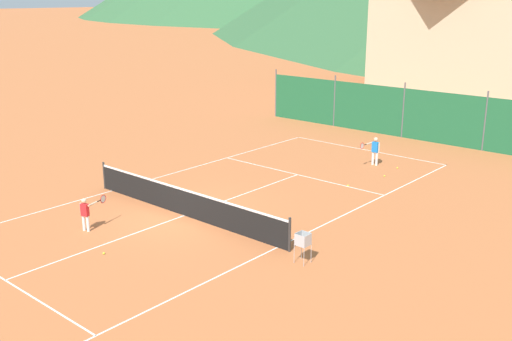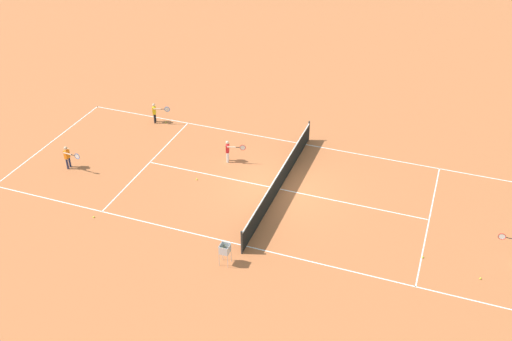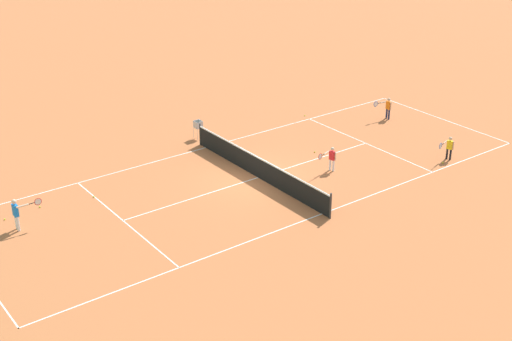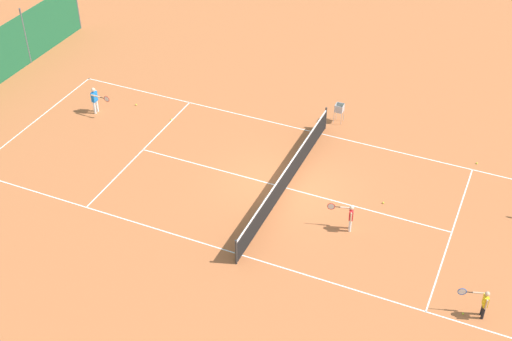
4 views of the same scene
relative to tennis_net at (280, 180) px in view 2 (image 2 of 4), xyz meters
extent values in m
plane|color=#BC6638|center=(0.00, 0.00, -0.50)|extent=(600.00, 600.00, 0.00)
cube|color=white|center=(0.00, -11.90, -0.50)|extent=(8.25, 0.05, 0.01)
cube|color=white|center=(-4.10, 0.00, -0.50)|extent=(0.05, 23.85, 0.01)
cube|color=white|center=(4.10, 0.00, -0.50)|extent=(0.05, 23.85, 0.01)
cube|color=white|center=(0.00, 6.40, -0.50)|extent=(8.20, 0.05, 0.01)
cube|color=white|center=(0.00, -6.40, -0.50)|extent=(8.20, 0.05, 0.01)
cube|color=white|center=(0.00, 0.00, -0.50)|extent=(0.05, 12.80, 0.01)
cylinder|color=#2D2D2D|center=(-4.55, 0.00, 0.03)|extent=(0.08, 0.08, 1.06)
cylinder|color=#2D2D2D|center=(4.55, 0.00, 0.03)|extent=(0.08, 0.08, 1.06)
cube|color=black|center=(0.00, 0.00, -0.04)|extent=(9.10, 0.02, 0.91)
cube|color=white|center=(0.00, 0.00, 0.43)|extent=(9.10, 0.04, 0.06)
cylinder|color=black|center=(1.49, 9.26, 0.50)|extent=(0.03, 0.21, 0.03)
torus|color=red|center=(1.48, 9.02, 0.50)|extent=(0.03, 0.28, 0.28)
cylinder|color=silver|center=(1.48, 9.02, 0.50)|extent=(0.01, 0.25, 0.25)
cylinder|color=black|center=(-3.67, -8.06, -0.24)|extent=(0.09, 0.09, 0.51)
cylinder|color=black|center=(-3.51, -8.01, -0.24)|extent=(0.09, 0.09, 0.51)
cube|color=yellow|center=(-3.59, -8.04, 0.21)|extent=(0.28, 0.21, 0.40)
sphere|color=tan|center=(-3.59, -8.04, 0.51)|extent=(0.16, 0.16, 0.16)
cylinder|color=tan|center=(-3.74, -8.08, 0.21)|extent=(0.06, 0.06, 0.40)
cylinder|color=tan|center=(-3.50, -7.80, 0.37)|extent=(0.17, 0.40, 0.06)
cylinder|color=black|center=(-3.59, -7.52, 0.37)|extent=(0.08, 0.18, 0.03)
torus|color=#1E4CB2|center=(-3.66, -7.30, 0.37)|extent=(0.11, 0.28, 0.28)
cylinder|color=silver|center=(-3.66, -7.30, 0.37)|extent=(0.08, 0.24, 0.25)
cylinder|color=#23284C|center=(1.62, -9.65, -0.23)|extent=(0.09, 0.09, 0.53)
cylinder|color=#23284C|center=(1.79, -9.66, -0.23)|extent=(0.09, 0.09, 0.53)
cube|color=orange|center=(1.70, -9.66, 0.24)|extent=(0.27, 0.16, 0.41)
sphere|color=tan|center=(1.70, -9.66, 0.55)|extent=(0.16, 0.16, 0.16)
cylinder|color=tan|center=(1.54, -9.65, 0.24)|extent=(0.06, 0.06, 0.41)
cylinder|color=tan|center=(1.88, -9.46, 0.40)|extent=(0.09, 0.41, 0.06)
cylinder|color=black|center=(1.90, -9.16, 0.40)|extent=(0.04, 0.19, 0.03)
torus|color=#1E4CB2|center=(1.92, -8.93, 0.40)|extent=(0.04, 0.28, 0.28)
cylinder|color=silver|center=(1.92, -8.93, 0.40)|extent=(0.02, 0.25, 0.25)
cylinder|color=white|center=(-1.42, -3.02, -0.24)|extent=(0.09, 0.09, 0.52)
cylinder|color=white|center=(-1.26, -2.98, -0.24)|extent=(0.09, 0.09, 0.52)
cube|color=red|center=(-1.34, -3.00, 0.22)|extent=(0.28, 0.20, 0.40)
sphere|color=beige|center=(-1.34, -3.00, 0.52)|extent=(0.16, 0.16, 0.16)
cylinder|color=beige|center=(-1.49, -3.04, 0.22)|extent=(0.06, 0.06, 0.40)
cylinder|color=beige|center=(-1.24, -2.76, 0.38)|extent=(0.17, 0.40, 0.06)
cylinder|color=black|center=(-1.32, -2.48, 0.38)|extent=(0.08, 0.18, 0.03)
torus|color=red|center=(-1.38, -2.26, 0.38)|extent=(0.10, 0.28, 0.28)
cylinder|color=silver|center=(-1.38, -2.26, 0.38)|extent=(0.07, 0.24, 0.25)
sphere|color=#CCE033|center=(4.57, -6.49, -0.47)|extent=(0.07, 0.07, 0.07)
sphere|color=#CCE033|center=(2.46, 6.44, -0.47)|extent=(0.07, 0.07, 0.07)
sphere|color=#CCE033|center=(-3.74, -7.49, -0.47)|extent=(0.07, 0.07, 0.07)
sphere|color=#CCE033|center=(2.91, 8.52, -0.47)|extent=(0.07, 0.07, 0.07)
sphere|color=#CCE033|center=(0.60, -3.71, -0.47)|extent=(0.07, 0.07, 0.07)
cylinder|color=#B7B7BC|center=(5.13, -0.53, -0.22)|extent=(0.02, 0.02, 0.55)
cylinder|color=#B7B7BC|center=(5.47, -0.53, -0.22)|extent=(0.02, 0.02, 0.55)
cylinder|color=#B7B7BC|center=(5.13, -0.19, -0.22)|extent=(0.02, 0.02, 0.55)
cylinder|color=#B7B7BC|center=(5.47, -0.19, -0.22)|extent=(0.02, 0.02, 0.55)
cube|color=#B7B7BC|center=(5.30, -0.36, 0.06)|extent=(0.34, 0.34, 0.02)
cube|color=#B7B7BC|center=(5.30, -0.53, 0.22)|extent=(0.34, 0.02, 0.34)
cube|color=#B7B7BC|center=(5.30, -0.19, 0.22)|extent=(0.34, 0.02, 0.34)
cube|color=#B7B7BC|center=(5.13, -0.36, 0.22)|extent=(0.02, 0.34, 0.34)
cube|color=#B7B7BC|center=(5.47, -0.36, 0.22)|extent=(0.02, 0.34, 0.34)
sphere|color=#CCE033|center=(5.39, -0.44, 0.10)|extent=(0.07, 0.07, 0.07)
sphere|color=#CCE033|center=(5.32, -0.50, 0.10)|extent=(0.07, 0.07, 0.07)
sphere|color=#CCE033|center=(5.42, -0.23, 0.10)|extent=(0.07, 0.07, 0.07)
sphere|color=#CCE033|center=(5.33, -0.36, 0.10)|extent=(0.07, 0.07, 0.07)
sphere|color=#CCE033|center=(5.26, -0.49, 0.10)|extent=(0.07, 0.07, 0.07)
sphere|color=#CCE033|center=(5.36, -0.37, 0.10)|extent=(0.07, 0.07, 0.07)
sphere|color=#CCE033|center=(5.23, -0.50, 0.16)|extent=(0.07, 0.07, 0.07)
sphere|color=#CCE033|center=(5.42, -0.32, 0.16)|extent=(0.07, 0.07, 0.07)
sphere|color=#CCE033|center=(5.32, -0.47, 0.16)|extent=(0.07, 0.07, 0.07)
sphere|color=#CCE033|center=(5.25, -0.28, 0.16)|extent=(0.07, 0.07, 0.07)
sphere|color=#CCE033|center=(5.35, -0.29, 0.16)|extent=(0.07, 0.07, 0.07)
sphere|color=#CCE033|center=(5.25, -0.42, 0.16)|extent=(0.07, 0.07, 0.07)
camera|label=1|loc=(14.44, -12.88, 6.77)|focal=42.00mm
camera|label=2|loc=(20.56, 6.44, 14.39)|focal=42.00mm
camera|label=3|loc=(-21.99, 16.51, 12.47)|focal=50.00mm
camera|label=4|loc=(-20.29, -7.65, 16.54)|focal=50.00mm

